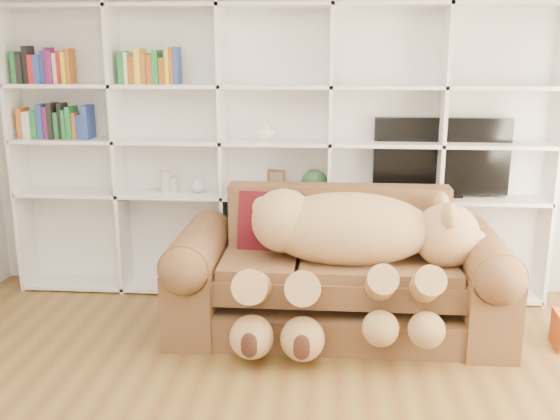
{
  "coord_description": "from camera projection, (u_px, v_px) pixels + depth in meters",
  "views": [
    {
      "loc": [
        0.45,
        -2.74,
        2.01
      ],
      "look_at": [
        0.09,
        1.63,
        0.9
      ],
      "focal_mm": 40.0,
      "sensor_mm": 36.0,
      "label": 1
    }
  ],
  "objects": [
    {
      "name": "teddy_bear",
      "position": [
        350.0,
        246.0,
        4.34
      ],
      "size": [
        1.77,
        0.98,
        1.02
      ],
      "rotation": [
        0.0,
        0.0,
        0.11
      ],
      "color": "tan",
      "rests_on": "sofa"
    },
    {
      "name": "shelf_vase",
      "position": [
        264.0,
        130.0,
        5.07
      ],
      "size": [
        0.2,
        0.2,
        0.17
      ],
      "primitive_type": "imported",
      "rotation": [
        0.0,
        0.0,
        0.27
      ],
      "color": "silver",
      "rests_on": "bookshelf"
    },
    {
      "name": "snow_globe",
      "position": [
        198.0,
        186.0,
        5.23
      ],
      "size": [
        0.11,
        0.11,
        0.11
      ],
      "primitive_type": "sphere",
      "color": "silver",
      "rests_on": "bookshelf"
    },
    {
      "name": "bookshelf",
      "position": [
        248.0,
        140.0,
        5.16
      ],
      "size": [
        4.43,
        0.35,
        2.4
      ],
      "color": "white",
      "rests_on": "floor"
    },
    {
      "name": "tv",
      "position": [
        441.0,
        158.0,
        5.06
      ],
      "size": [
        1.09,
        0.18,
        0.64
      ],
      "color": "black",
      "rests_on": "bookshelf"
    },
    {
      "name": "wall_back",
      "position": [
        278.0,
        133.0,
        5.26
      ],
      "size": [
        5.0,
        0.02,
        2.7
      ],
      "primitive_type": "cube",
      "color": "silver",
      "rests_on": "floor"
    },
    {
      "name": "green_vase",
      "position": [
        314.0,
        182.0,
        5.14
      ],
      "size": [
        0.22,
        0.22,
        0.22
      ],
      "primitive_type": "sphere",
      "color": "#2B542E",
      "rests_on": "bookshelf"
    },
    {
      "name": "throw_pillow",
      "position": [
        271.0,
        223.0,
        4.74
      ],
      "size": [
        0.5,
        0.31,
        0.5
      ],
      "primitive_type": "cube",
      "rotation": [
        -0.24,
        0.0,
        -0.11
      ],
      "color": "#560E1F",
      "rests_on": "sofa"
    },
    {
      "name": "picture_frame",
      "position": [
        276.0,
        182.0,
        5.17
      ],
      "size": [
        0.16,
        0.08,
        0.2
      ],
      "primitive_type": "cube",
      "rotation": [
        0.0,
        0.0,
        -0.38
      ],
      "color": "brown",
      "rests_on": "bookshelf"
    },
    {
      "name": "figurine_tall",
      "position": [
        165.0,
        182.0,
        5.25
      ],
      "size": [
        0.11,
        0.11,
        0.18
      ],
      "primitive_type": "cylinder",
      "rotation": [
        0.0,
        0.0,
        -0.2
      ],
      "color": "beige",
      "rests_on": "bookshelf"
    },
    {
      "name": "sofa",
      "position": [
        337.0,
        279.0,
        4.62
      ],
      "size": [
        2.41,
        1.04,
        1.01
      ],
      "color": "brown",
      "rests_on": "floor"
    },
    {
      "name": "figurine_short",
      "position": [
        173.0,
        185.0,
        5.25
      ],
      "size": [
        0.1,
        0.1,
        0.12
      ],
      "primitive_type": "cylinder",
      "rotation": [
        0.0,
        0.0,
        0.41
      ],
      "color": "beige",
      "rests_on": "bookshelf"
    }
  ]
}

